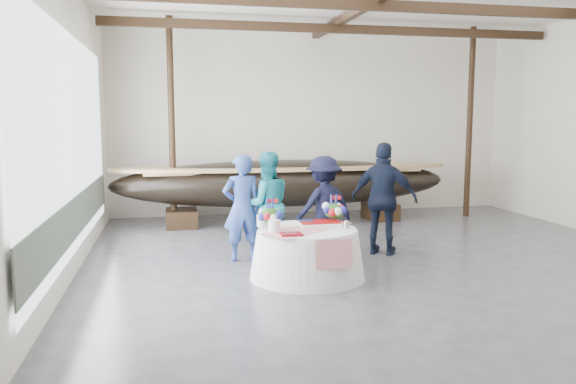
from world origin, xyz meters
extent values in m
cube|color=#3D3D42|center=(0.00, 0.00, 0.00)|extent=(10.00, 12.00, 0.01)
cube|color=silver|center=(0.00, 6.00, 2.25)|extent=(10.00, 0.02, 4.50)
cube|color=silver|center=(-5.00, 0.00, 2.25)|extent=(0.02, 12.00, 4.50)
cube|color=black|center=(0.00, 1.50, 4.25)|extent=(9.80, 0.12, 0.18)
cube|color=black|center=(0.00, 4.00, 4.25)|extent=(9.80, 0.12, 0.18)
cylinder|color=black|center=(-3.50, 4.59, 2.25)|extent=(0.14, 0.14, 4.50)
cylinder|color=black|center=(3.50, 4.59, 2.25)|extent=(0.14, 0.14, 4.50)
cube|color=silver|center=(-4.95, 1.00, 2.00)|extent=(0.02, 7.00, 3.20)
cube|color=#596654|center=(-4.94, 1.00, 0.90)|extent=(0.02, 7.00, 0.60)
cube|color=black|center=(-3.34, 4.59, 0.19)|extent=(0.67, 0.87, 0.38)
cube|color=black|center=(1.28, 4.59, 0.19)|extent=(0.67, 0.87, 0.38)
ellipsoid|color=black|center=(-1.03, 4.59, 0.91)|extent=(7.69, 1.54, 1.06)
cube|color=#9E7A4C|center=(-1.03, 4.59, 1.20)|extent=(6.15, 1.01, 0.06)
cone|color=silver|center=(-1.59, 0.15, 0.35)|extent=(1.71, 1.71, 0.71)
cylinder|color=silver|center=(-1.59, 0.15, 0.72)|extent=(1.45, 1.45, 0.04)
cube|color=red|center=(-1.59, 0.15, 0.74)|extent=(1.57, 1.43, 0.01)
cube|color=white|center=(-1.37, 0.26, 0.77)|extent=(0.60, 0.40, 0.07)
cylinder|color=white|center=(-2.11, 0.00, 0.83)|extent=(0.18, 0.18, 0.18)
cylinder|color=white|center=(-2.20, 0.47, 0.83)|extent=(0.18, 0.18, 0.18)
cube|color=maroon|center=(-1.92, -0.27, 0.75)|extent=(0.30, 0.24, 0.03)
cone|color=silver|center=(-1.02, 0.03, 0.80)|extent=(0.09, 0.09, 0.12)
imported|color=navy|center=(-2.40, 1.36, 0.89)|extent=(0.67, 0.47, 1.78)
imported|color=teal|center=(-1.97, 1.50, 0.90)|extent=(0.94, 0.77, 1.81)
imported|color=black|center=(-0.98, 1.46, 0.86)|extent=(1.24, 0.92, 1.72)
imported|color=black|center=(0.06, 1.30, 0.98)|extent=(1.22, 1.01, 1.95)
camera|label=1|loc=(-3.53, -7.76, 2.34)|focal=35.00mm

